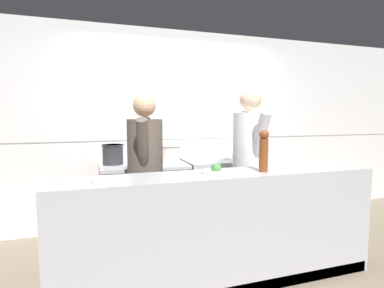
% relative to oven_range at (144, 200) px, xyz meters
% --- Properties ---
extents(ground_plane, '(14.00, 14.00, 0.00)m').
position_rel_oven_range_xyz_m(ground_plane, '(0.51, -0.99, -0.45)').
color(ground_plane, '#7F705B').
extents(wall_back_tiled, '(8.00, 0.06, 2.60)m').
position_rel_oven_range_xyz_m(wall_back_tiled, '(0.51, 0.40, 0.85)').
color(wall_back_tiled, white).
rests_on(wall_back_tiled, ground_plane).
extents(oven_range, '(1.00, 0.71, 0.90)m').
position_rel_oven_range_xyz_m(oven_range, '(0.00, 0.00, 0.00)').
color(oven_range, maroon).
rests_on(oven_range, ground_plane).
extents(prep_counter, '(0.94, 0.65, 0.91)m').
position_rel_oven_range_xyz_m(prep_counter, '(1.00, -0.00, -0.00)').
color(prep_counter, '#B7BABF').
rests_on(prep_counter, ground_plane).
extents(pass_counter, '(2.80, 0.45, 0.99)m').
position_rel_oven_range_xyz_m(pass_counter, '(0.49, -1.26, 0.04)').
color(pass_counter, '#B7BABF').
rests_on(pass_counter, ground_plane).
extents(stock_pot, '(0.25, 0.25, 0.23)m').
position_rel_oven_range_xyz_m(stock_pot, '(-0.35, 0.03, 0.57)').
color(stock_pot, '#2D2D33').
rests_on(stock_pot, oven_range).
extents(sauce_pot, '(0.27, 0.27, 0.15)m').
position_rel_oven_range_xyz_m(sauce_pot, '(0.01, -0.02, 0.53)').
color(sauce_pot, '#B7BABF').
rests_on(sauce_pot, oven_range).
extents(braising_pot, '(0.30, 0.30, 0.21)m').
position_rel_oven_range_xyz_m(braising_pot, '(0.30, -0.05, 0.56)').
color(braising_pot, beige).
rests_on(braising_pot, oven_range).
extents(mixing_bowl_steel, '(0.29, 0.29, 0.07)m').
position_rel_oven_range_xyz_m(mixing_bowl_steel, '(1.15, 0.03, 0.49)').
color(mixing_bowl_steel, '#B7BABF').
rests_on(mixing_bowl_steel, prep_counter).
extents(plated_dish_main, '(0.26, 0.26, 0.02)m').
position_rel_oven_range_xyz_m(plated_dish_main, '(-0.44, -1.31, 0.54)').
color(plated_dish_main, white).
rests_on(plated_dish_main, pass_counter).
extents(plated_dish_appetiser, '(0.26, 0.26, 0.09)m').
position_rel_oven_range_xyz_m(plated_dish_appetiser, '(0.44, -1.22, 0.56)').
color(plated_dish_appetiser, white).
rests_on(plated_dish_appetiser, pass_counter).
extents(pepper_mill, '(0.09, 0.09, 0.37)m').
position_rel_oven_range_xyz_m(pepper_mill, '(0.85, -1.30, 0.73)').
color(pepper_mill, brown).
rests_on(pepper_mill, pass_counter).
extents(chef_head_cook, '(0.41, 0.73, 1.68)m').
position_rel_oven_range_xyz_m(chef_head_cook, '(-0.08, -0.68, 0.48)').
color(chef_head_cook, black).
rests_on(chef_head_cook, ground_plane).
extents(chef_sous, '(0.37, 0.77, 1.76)m').
position_rel_oven_range_xyz_m(chef_sous, '(1.03, -0.73, 0.53)').
color(chef_sous, black).
rests_on(chef_sous, ground_plane).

